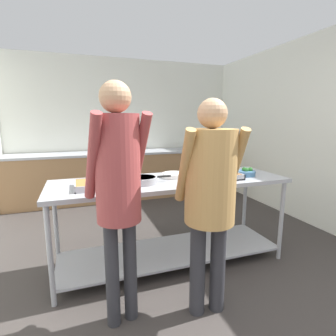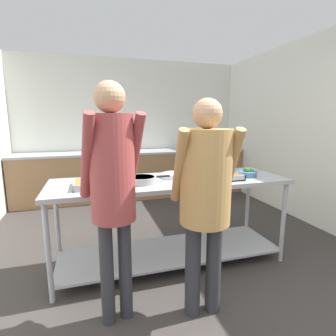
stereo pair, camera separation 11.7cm
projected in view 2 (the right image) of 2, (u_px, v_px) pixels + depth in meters
name	position (u px, v px, depth m)	size (l,w,h in m)	color
wall_rear	(131.00, 128.00, 5.29)	(4.48, 0.06, 2.65)	silver
wall_right	(301.00, 131.00, 3.90)	(0.06, 4.38, 2.65)	silver
back_counter	(135.00, 174.00, 5.10)	(4.32, 0.65, 0.90)	olive
serving_counter	(171.00, 207.00, 2.69)	(2.36, 0.75, 0.90)	#9EA0A8
serving_tray_vegetables	(95.00, 184.00, 2.36)	(0.37, 0.33, 0.05)	#9EA0A8
sauce_pan	(142.00, 179.00, 2.48)	(0.42, 0.28, 0.06)	#9EA0A8
plate_stack	(174.00, 175.00, 2.72)	(0.25, 0.25, 0.05)	white
serving_tray_roast	(217.00, 177.00, 2.65)	(0.47, 0.30, 0.05)	#9EA0A8
broccoli_bowl	(248.00, 173.00, 2.77)	(0.20, 0.20, 0.09)	#3D668C
guest_serving_left	(205.00, 188.00, 1.89)	(0.49, 0.37, 1.64)	#2D2D33
guest_serving_right	(113.00, 178.00, 1.80)	(0.46, 0.40, 1.74)	#2D2D33
water_bottle	(132.00, 147.00, 4.90)	(0.06, 0.06, 0.22)	silver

